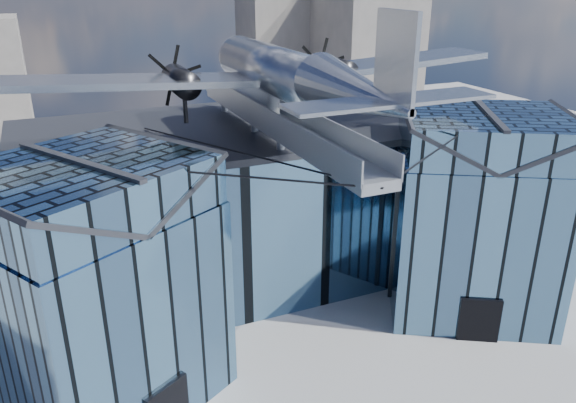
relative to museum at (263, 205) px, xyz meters
name	(u,v)px	position (x,y,z in m)	size (l,w,h in m)	color
ground_plane	(302,332)	(0.00, -5.82, -5.54)	(120.00, 120.00, 0.00)	gray
museum	(263,205)	(0.00, 0.00, 0.00)	(32.88, 24.50, 17.60)	#486F92
bg_towers	(146,48)	(1.45, 44.67, 4.47)	(77.00, 24.50, 26.00)	slate
tree_side_e	(547,204)	(20.98, -2.81, -2.28)	(3.50, 3.50, 4.81)	#352215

